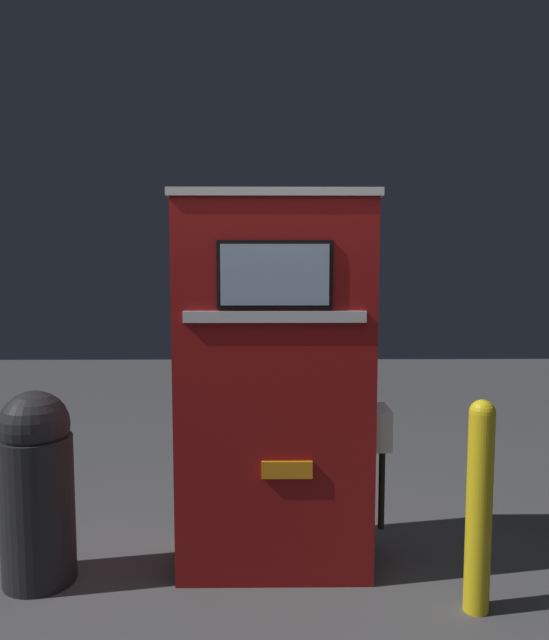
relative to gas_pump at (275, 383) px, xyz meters
name	(u,v)px	position (x,y,z in m)	size (l,w,h in m)	color
ground_plane	(275,588)	(0.00, -0.26, -1.00)	(14.00, 14.00, 0.00)	#4C4C4F
gas_pump	(275,383)	(0.00, 0.00, 0.00)	(1.11, 0.56, 1.99)	maroon
safety_bollard	(479,502)	(0.94, -0.47, -0.47)	(0.12, 0.12, 1.01)	yellow
trash_bin	(37,485)	(-1.21, -0.18, -0.49)	(0.37, 0.37, 0.99)	#232326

